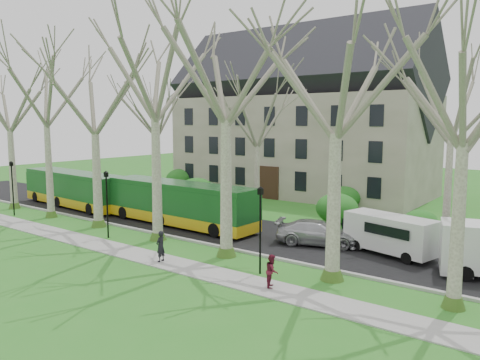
# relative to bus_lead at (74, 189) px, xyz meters

# --- Properties ---
(ground) EXTENTS (120.00, 120.00, 0.00)m
(ground) POSITION_rel_bus_lead_xyz_m (17.40, -4.16, -1.63)
(ground) COLOR #2C7822
(ground) RESTS_ON ground
(sidewalk) EXTENTS (70.00, 2.00, 0.06)m
(sidewalk) POSITION_rel_bus_lead_xyz_m (17.40, -6.66, -1.60)
(sidewalk) COLOR gray
(sidewalk) RESTS_ON ground
(road) EXTENTS (80.00, 8.00, 0.06)m
(road) POSITION_rel_bus_lead_xyz_m (17.40, 1.34, -1.60)
(road) COLOR black
(road) RESTS_ON ground
(curb) EXTENTS (80.00, 0.25, 0.14)m
(curb) POSITION_rel_bus_lead_xyz_m (17.40, -2.66, -1.56)
(curb) COLOR #A5A39E
(curb) RESTS_ON ground
(building) EXTENTS (26.50, 12.20, 16.00)m
(building) POSITION_rel_bus_lead_xyz_m (11.40, 19.84, 6.43)
(building) COLOR gray
(building) RESTS_ON ground
(tree_row_verge) EXTENTS (49.00, 7.00, 14.00)m
(tree_row_verge) POSITION_rel_bus_lead_xyz_m (17.40, -3.86, 5.37)
(tree_row_verge) COLOR gray
(tree_row_verge) RESTS_ON ground
(tree_row_far) EXTENTS (33.00, 7.00, 12.00)m
(tree_row_far) POSITION_rel_bus_lead_xyz_m (16.07, 6.84, 4.37)
(tree_row_far) COLOR gray
(tree_row_far) RESTS_ON ground
(lamp_row) EXTENTS (36.22, 0.22, 4.30)m
(lamp_row) POSITION_rel_bus_lead_xyz_m (17.40, -5.16, 0.94)
(lamp_row) COLOR black
(lamp_row) RESTS_ON ground
(hedges) EXTENTS (30.60, 8.60, 2.00)m
(hedges) POSITION_rel_bus_lead_xyz_m (12.74, 9.84, -0.63)
(hedges) COLOR #23641C
(hedges) RESTS_ON ground
(bus_lead) EXTENTS (12.74, 3.49, 3.15)m
(bus_lead) POSITION_rel_bus_lead_xyz_m (0.00, 0.00, 0.00)
(bus_lead) COLOR #164E1E
(bus_lead) RESTS_ON road
(bus_follow) EXTENTS (12.89, 3.01, 3.21)m
(bus_follow) POSITION_rel_bus_lead_xyz_m (12.63, 0.21, 0.03)
(bus_follow) COLOR #164E1E
(bus_follow) RESTS_ON road
(sedan) EXTENTS (5.48, 3.62, 1.48)m
(sedan) POSITION_rel_bus_lead_xyz_m (23.23, 1.34, -0.84)
(sedan) COLOR #A6A7AB
(sedan) RESTS_ON road
(van_a) EXTENTS (5.41, 3.09, 2.23)m
(van_a) POSITION_rel_bus_lead_xyz_m (27.46, 1.86, -0.46)
(van_a) COLOR silver
(van_a) RESTS_ON road
(pedestrian_a) EXTENTS (0.49, 0.66, 1.68)m
(pedestrian_a) POSITION_rel_bus_lead_xyz_m (18.08, -6.83, -0.74)
(pedestrian_a) COLOR black
(pedestrian_a) RESTS_ON sidewalk
(pedestrian_b) EXTENTS (0.84, 0.91, 1.51)m
(pedestrian_b) POSITION_rel_bus_lead_xyz_m (24.98, -6.49, -0.82)
(pedestrian_b) COLOR maroon
(pedestrian_b) RESTS_ON sidewalk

